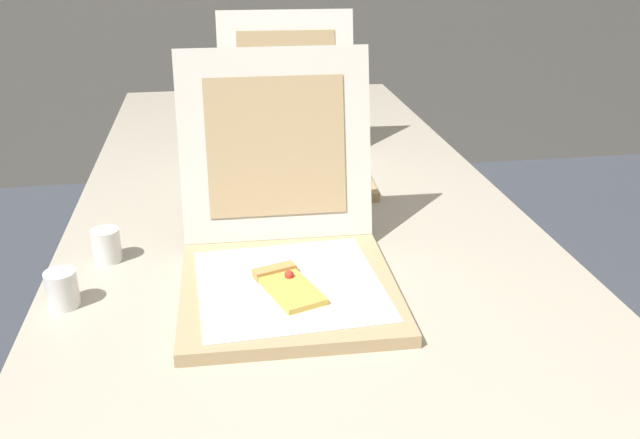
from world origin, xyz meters
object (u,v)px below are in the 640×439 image
at_px(pizza_box_front, 286,255).
at_px(cup_white_near_center, 107,245).
at_px(table, 298,229).
at_px(pizza_box_middle, 292,151).
at_px(cup_white_near_left, 62,289).

height_order(pizza_box_front, cup_white_near_center, pizza_box_front).
height_order(table, pizza_box_middle, pizza_box_middle).
bearing_deg(table, pizza_box_middle, 85.86).
bearing_deg(pizza_box_middle, cup_white_near_left, -124.32).
height_order(table, cup_white_near_center, cup_white_near_center).
xyz_separation_m(pizza_box_front, cup_white_near_left, (-0.38, -0.02, -0.02)).
xyz_separation_m(pizza_box_front, pizza_box_middle, (0.08, 0.58, 0.00)).
distance_m(pizza_box_middle, cup_white_near_left, 0.76).
height_order(cup_white_near_left, cup_white_near_center, same).
relative_size(cup_white_near_left, cup_white_near_center, 1.00).
height_order(pizza_box_middle, cup_white_near_center, pizza_box_middle).
distance_m(pizza_box_front, cup_white_near_left, 0.38).
bearing_deg(pizza_box_middle, pizza_box_front, -95.17).
relative_size(table, cup_white_near_center, 38.82).
bearing_deg(table, cup_white_near_center, -155.28).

